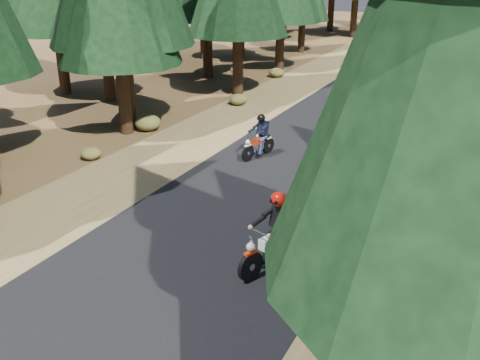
{
  "coord_description": "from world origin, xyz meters",
  "views": [
    {
      "loc": [
        5.58,
        -9.59,
        6.26
      ],
      "look_at": [
        0.0,
        1.5,
        1.1
      ],
      "focal_mm": 40.0,
      "sensor_mm": 36.0,
      "label": 1
    }
  ],
  "objects": [
    {
      "name": "ground",
      "position": [
        0.0,
        0.0,
        0.0
      ],
      "size": [
        120.0,
        120.0,
        0.0
      ],
      "primitive_type": "plane",
      "color": "#412D17",
      "rests_on": "ground"
    },
    {
      "name": "road",
      "position": [
        0.0,
        5.0,
        0.01
      ],
      "size": [
        6.0,
        100.0,
        0.01
      ],
      "primitive_type": "cube",
      "color": "black",
      "rests_on": "ground"
    },
    {
      "name": "shoulder_l",
      "position": [
        -4.6,
        5.0,
        0.0
      ],
      "size": [
        3.2,
        100.0,
        0.01
      ],
      "primitive_type": "cube",
      "color": "brown",
      "rests_on": "ground"
    },
    {
      "name": "shoulder_r",
      "position": [
        4.6,
        5.0,
        0.0
      ],
      "size": [
        3.2,
        100.0,
        0.01
      ],
      "primitive_type": "cube",
      "color": "brown",
      "rests_on": "ground"
    },
    {
      "name": "understory_shrubs",
      "position": [
        1.35,
        7.83,
        0.27
      ],
      "size": [
        15.76,
        28.28,
        0.64
      ],
      "color": "#474C1E",
      "rests_on": "ground"
    },
    {
      "name": "rider_lead",
      "position": [
        1.68,
        -0.34,
        0.59
      ],
      "size": [
        1.2,
        2.07,
        1.77
      ],
      "rotation": [
        0.0,
        0.0,
        2.81
      ],
      "color": "silver",
      "rests_on": "road"
    },
    {
      "name": "rider_follow",
      "position": [
        -1.55,
        5.95,
        0.5
      ],
      "size": [
        0.91,
        1.72,
        1.47
      ],
      "rotation": [
        0.0,
        0.0,
        2.88
      ],
      "color": "#A1220A",
      "rests_on": "road"
    }
  ]
}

